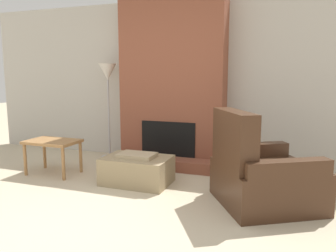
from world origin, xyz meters
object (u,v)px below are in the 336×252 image
Objects in this scene: side_table at (53,145)px; floor_lamp_left at (108,79)px; ottoman at (137,170)px; armchair at (259,178)px.

floor_lamp_left reaches higher than side_table.
armchair is at bearing -7.20° from ottoman.
ottoman is 1.33m from side_table.
floor_lamp_left reaches higher than ottoman.
side_table is (-1.31, -0.02, 0.24)m from ottoman.
floor_lamp_left is at bearing 33.06° from armchair.
side_table is at bearing -104.03° from floor_lamp_left.
armchair is (1.55, -0.20, 0.12)m from ottoman.
ottoman is at bearing 52.33° from armchair.
ottoman is 0.65× the size of armchair.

